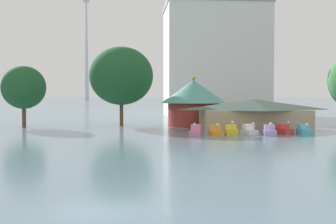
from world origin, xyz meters
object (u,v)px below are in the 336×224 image
(boathouse, at_px, (254,114))
(shoreline_tree_tall_left, at_px, (24,87))
(shoreline_tree_mid, at_px, (121,76))
(background_building_block, at_px, (215,60))
(pedal_boat_white, at_px, (249,130))
(pedal_boat_pink, at_px, (196,131))
(pedal_boat_orange, at_px, (216,131))
(green_roof_pavilion, at_px, (194,100))
(pedal_boat_lavender, at_px, (269,131))
(distant_broadcast_tower, at_px, (86,20))
(pedal_boat_red, at_px, (283,130))
(pedal_boat_cyan, at_px, (304,130))
(pedal_boat_yellow, at_px, (231,131))

(boathouse, relative_size, shoreline_tree_tall_left, 1.69)
(shoreline_tree_mid, bearing_deg, background_building_block, 55.99)
(pedal_boat_white, bearing_deg, shoreline_tree_mid, -151.07)
(pedal_boat_white, height_order, shoreline_tree_mid, shoreline_tree_mid)
(pedal_boat_white, bearing_deg, pedal_boat_pink, -99.89)
(pedal_boat_orange, distance_m, green_roof_pavilion, 16.50)
(pedal_boat_pink, xyz_separation_m, green_roof_pavilion, (2.03, 15.76, 3.67))
(pedal_boat_lavender, bearing_deg, background_building_block, -172.19)
(pedal_boat_orange, distance_m, distant_broadcast_tower, 388.90)
(pedal_boat_white, distance_m, green_roof_pavilion, 16.18)
(green_roof_pavilion, xyz_separation_m, distant_broadcast_tower, (-54.75, 360.65, 75.52))
(pedal_boat_red, height_order, shoreline_tree_mid, shoreline_tree_mid)
(boathouse, bearing_deg, pedal_boat_red, -72.58)
(shoreline_tree_mid, bearing_deg, green_roof_pavilion, -7.92)
(pedal_boat_red, relative_size, pedal_boat_cyan, 1.26)
(pedal_boat_yellow, relative_size, pedal_boat_red, 0.82)
(green_roof_pavilion, height_order, distant_broadcast_tower, distant_broadcast_tower)
(pedal_boat_orange, xyz_separation_m, pedal_boat_white, (4.63, 1.17, -0.01))
(shoreline_tree_mid, bearing_deg, shoreline_tree_tall_left, -172.12)
(pedal_boat_cyan, distance_m, shoreline_tree_mid, 30.53)
(shoreline_tree_mid, relative_size, background_building_block, 0.48)
(shoreline_tree_mid, xyz_separation_m, background_building_block, (22.03, 32.64, 5.41))
(pedal_boat_lavender, xyz_separation_m, shoreline_tree_mid, (-19.00, 18.32, 7.70))
(pedal_boat_orange, distance_m, pedal_boat_white, 4.77)
(pedal_boat_cyan, height_order, shoreline_tree_mid, shoreline_tree_mid)
(pedal_boat_white, relative_size, shoreline_tree_tall_left, 0.26)
(pedal_boat_lavender, xyz_separation_m, boathouse, (0.46, 8.34, 1.82))
(shoreline_tree_mid, bearing_deg, boathouse, -27.17)
(pedal_boat_white, distance_m, pedal_boat_cyan, 7.09)
(pedal_boat_yellow, bearing_deg, background_building_block, 175.29)
(pedal_boat_pink, xyz_separation_m, pedal_boat_lavender, (9.25, -0.93, -0.01))
(pedal_boat_pink, xyz_separation_m, pedal_boat_yellow, (4.60, 0.25, -0.00))
(pedal_boat_pink, distance_m, shoreline_tree_mid, 21.37)
(boathouse, bearing_deg, green_roof_pavilion, 132.60)
(pedal_boat_orange, height_order, pedal_boat_cyan, pedal_boat_orange)
(pedal_boat_pink, height_order, background_building_block, background_building_block)
(pedal_boat_white, bearing_deg, green_roof_pavilion, -177.74)
(pedal_boat_white, relative_size, shoreline_tree_mid, 0.20)
(pedal_boat_red, bearing_deg, distant_broadcast_tower, 171.20)
(shoreline_tree_tall_left, relative_size, distant_broadcast_tower, 0.05)
(pedal_boat_red, xyz_separation_m, pedal_boat_cyan, (2.49, -0.96, -0.00))
(pedal_boat_cyan, distance_m, shoreline_tree_tall_left, 42.37)
(pedal_boat_yellow, xyz_separation_m, pedal_boat_red, (7.11, 0.80, -0.02))
(pedal_boat_cyan, distance_m, boathouse, 8.78)
(pedal_boat_red, distance_m, distant_broadcast_tower, 388.99)
(pedal_boat_cyan, height_order, boathouse, boathouse)
(green_roof_pavilion, xyz_separation_m, shoreline_tree_tall_left, (-26.97, -0.46, 2.07))
(pedal_boat_red, bearing_deg, background_building_block, 160.78)
(pedal_boat_lavender, distance_m, pedal_boat_red, 3.15)
(green_roof_pavilion, bearing_deg, pedal_boat_red, -56.67)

